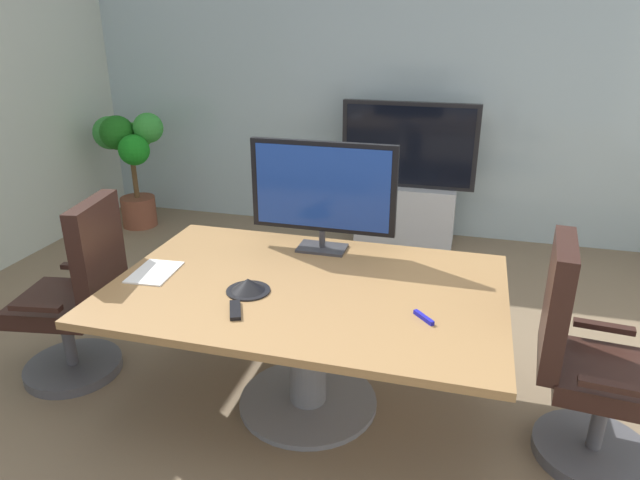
{
  "coord_description": "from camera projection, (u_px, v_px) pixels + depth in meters",
  "views": [
    {
      "loc": [
        0.65,
        -2.39,
        2.02
      ],
      "look_at": [
        -0.1,
        0.34,
        0.88
      ],
      "focal_mm": 31.77,
      "sensor_mm": 36.0,
      "label": 1
    }
  ],
  "objects": [
    {
      "name": "ground_plane",
      "position": [
        321.0,
        417.0,
        3.04
      ],
      "size": [
        7.3,
        7.3,
        0.0
      ],
      "primitive_type": "plane",
      "color": "#7A664C"
    },
    {
      "name": "wall_back_glass_partition",
      "position": [
        406.0,
        78.0,
        5.18
      ],
      "size": [
        6.3,
        0.1,
        2.94
      ],
      "primitive_type": "cube",
      "color": "#9EB2B7",
      "rests_on": "ground"
    },
    {
      "name": "conference_table",
      "position": [
        307.0,
        314.0,
        2.94
      ],
      "size": [
        1.98,
        1.31,
        0.73
      ],
      "color": "olive",
      "rests_on": "ground"
    },
    {
      "name": "office_chair_left",
      "position": [
        78.0,
        305.0,
        3.25
      ],
      "size": [
        0.63,
        0.61,
        1.09
      ],
      "rotation": [
        0.0,
        0.0,
        -1.41
      ],
      "color": "#4C4C51",
      "rests_on": "ground"
    },
    {
      "name": "office_chair_right",
      "position": [
        586.0,
        374.0,
        2.64
      ],
      "size": [
        0.62,
        0.59,
        1.09
      ],
      "rotation": [
        0.0,
        0.0,
        1.48
      ],
      "color": "#4C4C51",
      "rests_on": "ground"
    },
    {
      "name": "tv_monitor",
      "position": [
        323.0,
        190.0,
        3.19
      ],
      "size": [
        0.84,
        0.18,
        0.64
      ],
      "color": "#333338",
      "rests_on": "conference_table"
    },
    {
      "name": "wall_display_unit",
      "position": [
        406.0,
        197.0,
        5.22
      ],
      "size": [
        1.2,
        0.36,
        1.31
      ],
      "color": "#B7BABC",
      "rests_on": "ground"
    },
    {
      "name": "potted_plant",
      "position": [
        130.0,
        151.0,
        5.5
      ],
      "size": [
        0.74,
        0.56,
        1.15
      ],
      "color": "brown",
      "rests_on": "ground"
    },
    {
      "name": "conference_phone",
      "position": [
        248.0,
        286.0,
        2.8
      ],
      "size": [
        0.22,
        0.22,
        0.07
      ],
      "color": "black",
      "rests_on": "conference_table"
    },
    {
      "name": "remote_control",
      "position": [
        235.0,
        310.0,
        2.62
      ],
      "size": [
        0.11,
        0.18,
        0.02
      ],
      "primitive_type": "cube",
      "rotation": [
        0.0,
        0.0,
        0.42
      ],
      "color": "black",
      "rests_on": "conference_table"
    },
    {
      "name": "whiteboard_marker",
      "position": [
        424.0,
        317.0,
        2.55
      ],
      "size": [
        0.1,
        0.11,
        0.02
      ],
      "primitive_type": "cube",
      "rotation": [
        0.0,
        0.0,
        -0.82
      ],
      "color": "#1919A5",
      "rests_on": "conference_table"
    },
    {
      "name": "paper_notepad",
      "position": [
        154.0,
        272.0,
        3.01
      ],
      "size": [
        0.23,
        0.31,
        0.01
      ],
      "primitive_type": "cube",
      "rotation": [
        0.0,
        0.0,
        0.07
      ],
      "color": "white",
      "rests_on": "conference_table"
    }
  ]
}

